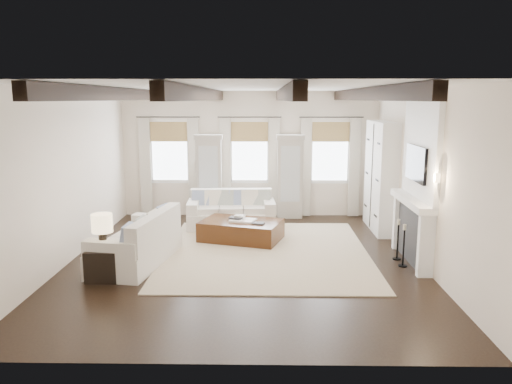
{
  "coord_description": "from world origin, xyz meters",
  "views": [
    {
      "loc": [
        0.38,
        -9.0,
        3.0
      ],
      "look_at": [
        0.21,
        0.88,
        1.15
      ],
      "focal_mm": 35.0,
      "sensor_mm": 36.0,
      "label": 1
    }
  ],
  "objects_px": {
    "side_table_back": "(207,204)",
    "sofa_left": "(140,243)",
    "ottoman": "(241,231)",
    "side_table_front": "(104,264)",
    "sofa_back": "(231,212)"
  },
  "relations": [
    {
      "from": "side_table_back",
      "to": "side_table_front",
      "type": "bearing_deg",
      "value": -104.27
    },
    {
      "from": "sofa_back",
      "to": "ottoman",
      "type": "distance_m",
      "value": 1.19
    },
    {
      "from": "side_table_back",
      "to": "ottoman",
      "type": "bearing_deg",
      "value": -66.7
    },
    {
      "from": "side_table_front",
      "to": "side_table_back",
      "type": "height_order",
      "value": "side_table_back"
    },
    {
      "from": "sofa_left",
      "to": "side_table_front",
      "type": "distance_m",
      "value": 0.94
    },
    {
      "from": "sofa_left",
      "to": "side_table_front",
      "type": "relative_size",
      "value": 4.42
    },
    {
      "from": "sofa_back",
      "to": "sofa_left",
      "type": "bearing_deg",
      "value": -119.54
    },
    {
      "from": "side_table_front",
      "to": "sofa_left",
      "type": "bearing_deg",
      "value": 64.69
    },
    {
      "from": "sofa_back",
      "to": "side_table_front",
      "type": "height_order",
      "value": "sofa_back"
    },
    {
      "from": "sofa_back",
      "to": "ottoman",
      "type": "bearing_deg",
      "value": -76.01
    },
    {
      "from": "sofa_back",
      "to": "side_table_back",
      "type": "distance_m",
      "value": 1.39
    },
    {
      "from": "side_table_back",
      "to": "sofa_left",
      "type": "bearing_deg",
      "value": -101.67
    },
    {
      "from": "ottoman",
      "to": "sofa_left",
      "type": "bearing_deg",
      "value": -122.3
    },
    {
      "from": "sofa_back",
      "to": "side_table_back",
      "type": "xyz_separation_m",
      "value": [
        -0.72,
        1.18,
        -0.06
      ]
    },
    {
      "from": "sofa_left",
      "to": "side_table_back",
      "type": "xyz_separation_m",
      "value": [
        0.8,
        3.86,
        -0.08
      ]
    }
  ]
}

